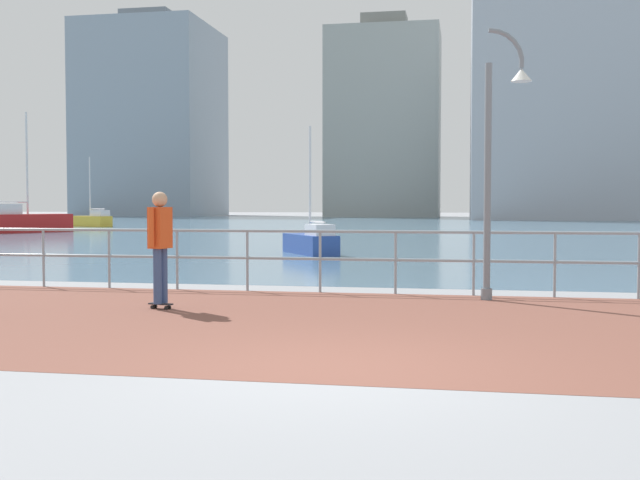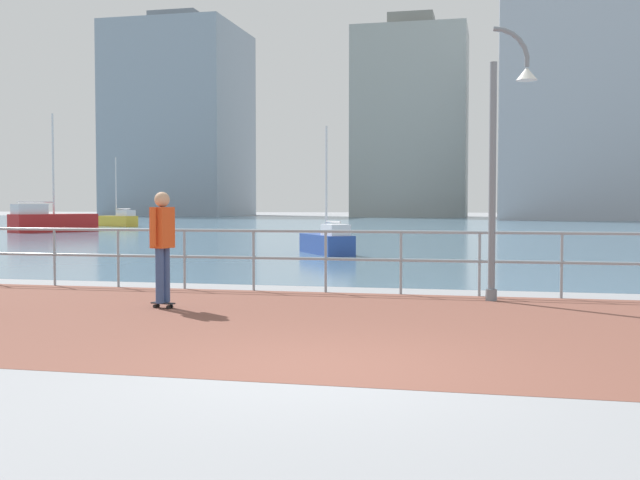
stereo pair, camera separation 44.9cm
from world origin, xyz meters
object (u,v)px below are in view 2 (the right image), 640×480
object	(u,v)px
lamppost	(504,150)
skateboarder	(162,238)
sailboat_ivory	(51,221)
sailboat_yellow	(118,220)
sailboat_blue	(327,242)

from	to	relation	value
lamppost	skateboarder	xyz separation A→B (m)	(-5.22, -2.13, -1.44)
skateboarder	sailboat_ivory	bearing A→B (deg)	124.47
sailboat_ivory	sailboat_yellow	world-z (taller)	sailboat_ivory
sailboat_blue	sailboat_ivory	xyz separation A→B (m)	(-20.26, 16.31, 0.27)
skateboarder	sailboat_ivory	xyz separation A→B (m)	(-20.55, 29.94, -0.44)
lamppost	sailboat_blue	bearing A→B (deg)	115.62
sailboat_ivory	sailboat_yellow	distance (m)	11.79
lamppost	sailboat_ivory	world-z (taller)	sailboat_ivory
sailboat_blue	sailboat_yellow	bearing A→B (deg)	128.20
sailboat_blue	sailboat_ivory	world-z (taller)	sailboat_ivory
sailboat_yellow	skateboarder	bearing A→B (deg)	-61.81
lamppost	skateboarder	size ratio (longest dim) A/B	2.52
sailboat_blue	sailboat_yellow	world-z (taller)	sailboat_yellow
sailboat_blue	sailboat_yellow	distance (m)	35.59
skateboarder	sailboat_blue	distance (m)	13.65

